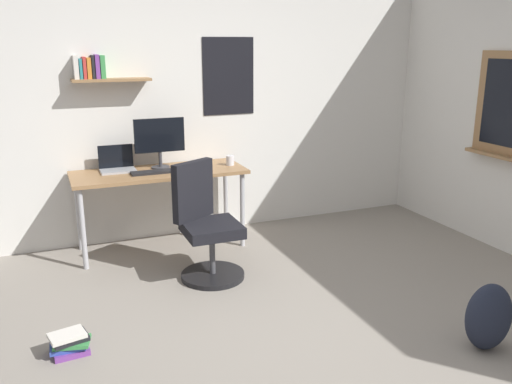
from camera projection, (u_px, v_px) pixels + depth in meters
ground_plane at (314, 348)px, 3.39m from camera, size 5.20×5.20×0.00m
wall_back at (199, 102)px, 5.23m from camera, size 5.00×0.30×2.60m
desk at (159, 179)px, 4.88m from camera, size 1.55×0.60×0.74m
office_chair at (206, 229)px, 4.34m from camera, size 0.55×0.56×0.95m
laptop at (117, 165)px, 4.84m from camera, size 0.31×0.21×0.23m
monitor_primary at (160, 139)px, 4.88m from camera, size 0.46×0.17×0.46m
keyboard at (152, 172)px, 4.76m from camera, size 0.37×0.13×0.02m
computer_mouse at (183, 169)px, 4.86m from camera, size 0.10×0.06×0.03m
coffee_mug at (230, 160)px, 5.07m from camera, size 0.08×0.08×0.09m
backpack at (489, 317)px, 3.33m from camera, size 0.32×0.22×0.44m
book_stack_on_floor at (70, 343)px, 3.31m from camera, size 0.26×0.21×0.15m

